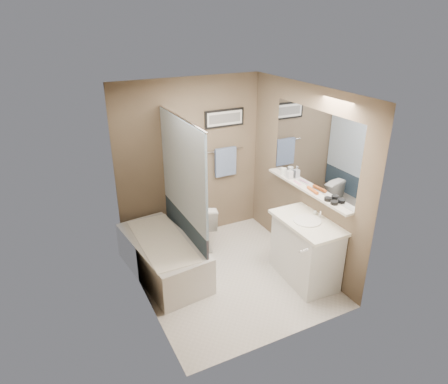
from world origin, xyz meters
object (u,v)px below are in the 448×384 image
toilet (201,223)px  candle_bowl_near (334,203)px  glass_jar (284,172)px  bathtub (163,257)px  vanity (305,251)px  candle_bowl_far (328,199)px  soap_bottle (290,173)px  hair_brush_front (313,190)px

toilet → candle_bowl_near: size_ratio=7.77×
glass_jar → candle_bowl_near: bearing=-90.0°
bathtub → candle_bowl_near: bearing=-38.7°
vanity → candle_bowl_far: size_ratio=10.00×
bathtub → soap_bottle: bearing=-13.5°
candle_bowl_near → soap_bottle: bearing=90.0°
bathtub → candle_bowl_far: (1.79, -1.00, 0.89)m
vanity → hair_brush_front: (0.19, 0.20, 0.74)m
candle_bowl_far → glass_jar: size_ratio=0.90×
bathtub → soap_bottle: size_ratio=9.40×
toilet → bathtub: bearing=46.4°
vanity → candle_bowl_near: (0.19, -0.20, 0.73)m
bathtub → soap_bottle: (1.79, -0.21, 0.94)m
candle_bowl_far → hair_brush_front: hair_brush_front is taller
soap_bottle → candle_bowl_far: bearing=-90.0°
vanity → hair_brush_front: bearing=50.3°
hair_brush_front → toilet: bearing=131.9°
candle_bowl_near → glass_jar: bearing=90.0°
candle_bowl_near → hair_brush_front: (0.00, 0.40, 0.00)m
candle_bowl_near → hair_brush_front: hair_brush_front is taller
toilet → vanity: 1.60m
bathtub → glass_jar: size_ratio=15.00×
candle_bowl_near → soap_bottle: soap_bottle is taller
bathtub → vanity: bearing=-36.4°
vanity → glass_jar: bearing=80.8°
candle_bowl_near → soap_bottle: 0.90m
vanity → soap_bottle: bearing=78.4°
hair_brush_front → vanity: bearing=-133.0°
candle_bowl_near → toilet: bearing=123.6°
toilet → soap_bottle: soap_bottle is taller
bathtub → glass_jar: glass_jar is taller
hair_brush_front → glass_jar: (0.00, 0.64, 0.03)m
bathtub → toilet: bearing=24.2°
bathtub → glass_jar: bearing=-9.1°
candle_bowl_near → candle_bowl_far: 0.11m
hair_brush_front → soap_bottle: 0.50m
toilet → glass_jar: size_ratio=6.99×
vanity → candle_bowl_far: 0.76m
glass_jar → candle_bowl_far: bearing=-90.0°
candle_bowl_near → candle_bowl_far: bearing=90.0°
bathtub → glass_jar: 2.01m
glass_jar → hair_brush_front: bearing=-90.0°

